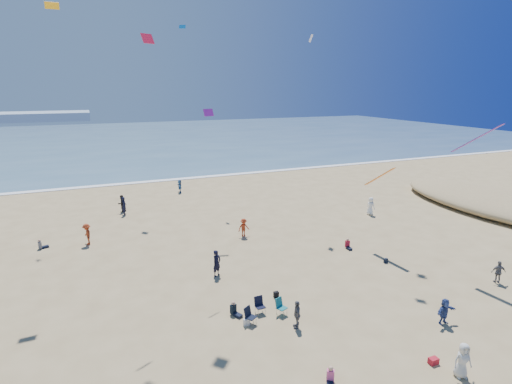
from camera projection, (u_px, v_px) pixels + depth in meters
name	position (u px, v px, depth m)	size (l,w,h in m)	color
ocean	(115.00, 140.00, 99.67)	(220.00, 100.00, 0.06)	#476B84
surf_line	(140.00, 182.00, 55.02)	(220.00, 1.20, 0.08)	white
standing_flyers	(227.00, 252.00, 29.78)	(32.75, 41.36, 1.90)	navy
seated_group	(252.00, 300.00, 23.89)	(24.07, 28.14, 0.84)	silver
chair_cluster	(265.00, 310.00, 22.71)	(2.81, 1.52, 1.00)	black
white_tote	(247.00, 322.00, 22.03)	(0.35, 0.20, 0.40)	silver
black_backpack	(276.00, 295.00, 24.97)	(0.30, 0.22, 0.38)	black
cooler	(433.00, 361.00, 18.99)	(0.45, 0.30, 0.30)	#B21927
navy_bag	(386.00, 261.00, 29.91)	(0.28, 0.18, 0.34)	black
kites_aloft	(337.00, 47.00, 26.16)	(41.65, 43.66, 27.65)	green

